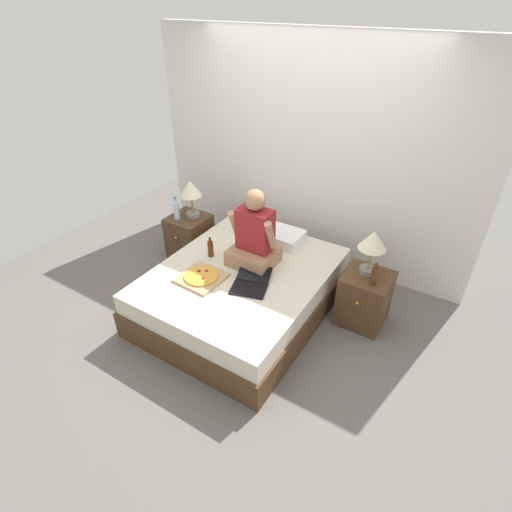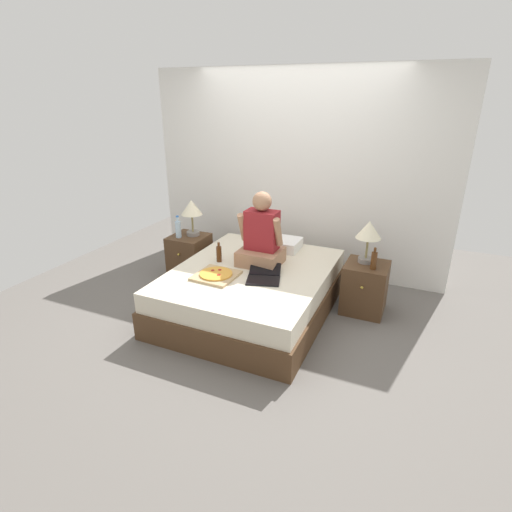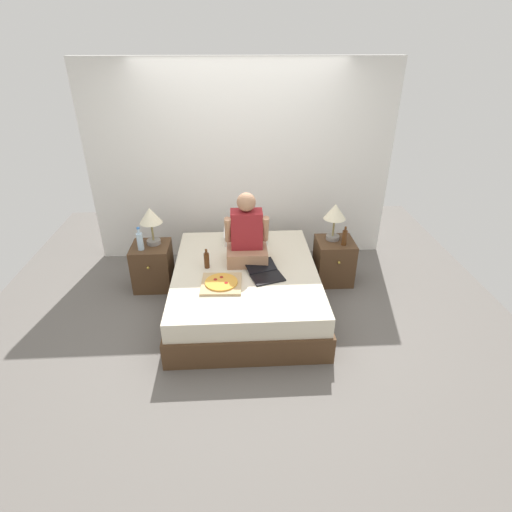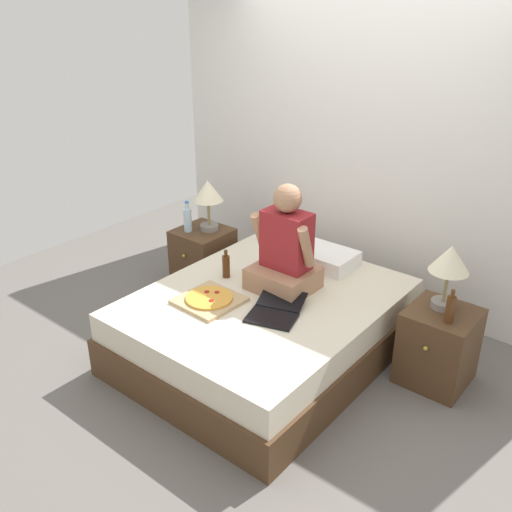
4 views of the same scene
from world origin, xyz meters
name	(u,v)px [view 1 (image 1 of 4)]	position (x,y,z in m)	size (l,w,h in m)	color
ground_plane	(243,308)	(0.00, 0.00, 0.00)	(5.84, 5.84, 0.00)	#66605B
wall_back	(307,155)	(0.00, 1.33, 1.25)	(3.84, 0.12, 2.50)	silver
bed	(242,290)	(0.00, 0.00, 0.24)	(1.58, 1.94, 0.49)	#4C331E
nightstand_left	(190,237)	(-1.10, 0.50, 0.27)	(0.44, 0.47, 0.54)	#4C331E
lamp_on_left_nightstand	(191,191)	(-1.06, 0.55, 0.87)	(0.26, 0.26, 0.45)	gray
water_bottle	(176,210)	(-1.18, 0.41, 0.65)	(0.07, 0.07, 0.28)	silver
nightstand_right	(364,298)	(1.10, 0.50, 0.27)	(0.44, 0.47, 0.54)	#4C331E
lamp_on_right_nightstand	(373,243)	(1.07, 0.55, 0.87)	(0.26, 0.26, 0.45)	gray
beer_bottle	(374,275)	(1.17, 0.40, 0.64)	(0.06, 0.06, 0.23)	#512D14
pillow	(279,235)	(0.02, 0.69, 0.55)	(0.52, 0.34, 0.12)	white
person_seated	(254,237)	(0.03, 0.19, 0.78)	(0.47, 0.40, 0.78)	#A37556
laptop	(251,284)	(0.20, -0.15, 0.51)	(0.42, 0.49, 0.07)	black
pizza_box	(201,277)	(-0.25, -0.31, 0.51)	(0.42, 0.42, 0.05)	tan
beer_bottle_on_bed	(211,248)	(-0.41, 0.05, 0.58)	(0.06, 0.06, 0.22)	#4C2811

